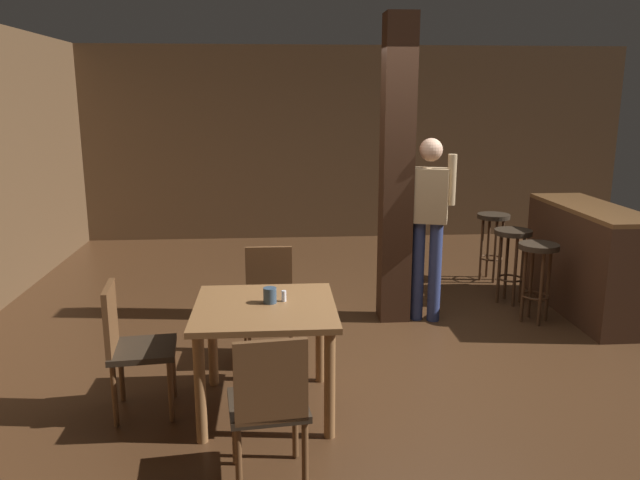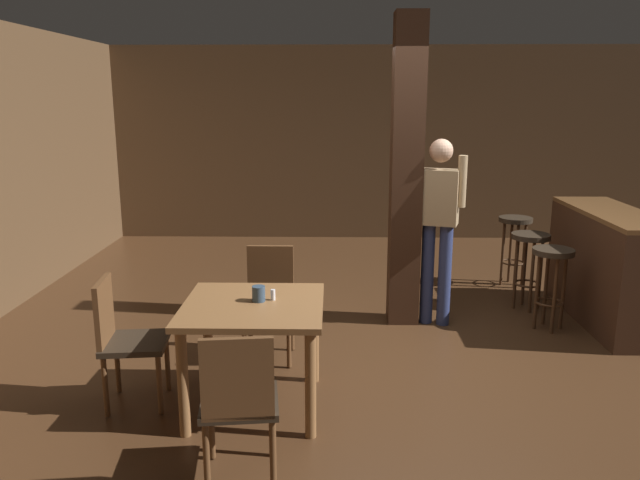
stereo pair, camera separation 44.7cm
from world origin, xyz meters
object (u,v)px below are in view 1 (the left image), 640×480
chair_north (269,298)px  bar_stool_far (493,230)px  salt_shaker (284,296)px  chair_south (269,402)px  chair_west (131,342)px  bar_stool_near (538,263)px  standing_person (428,217)px  napkin_cup (270,295)px  bar_stool_mid (512,248)px  bar_counter (580,259)px  dining_table (265,323)px

chair_north → bar_stool_far: (2.54, 2.01, 0.08)m
salt_shaker → chair_south: bearing=-95.9°
chair_west → bar_stool_near: size_ratio=1.18×
chair_west → standing_person: standing_person is taller
chair_north → napkin_cup: bearing=-88.9°
chair_south → napkin_cup: (0.00, 0.93, 0.29)m
bar_stool_far → chair_north: bearing=-141.6°
napkin_cup → bar_stool_mid: bearing=39.7°
napkin_cup → bar_counter: (3.00, 1.71, -0.26)m
chair_north → salt_shaker: chair_north is taller
chair_north → bar_stool_near: chair_north is taller
chair_north → bar_stool_mid: 2.74m
chair_north → bar_counter: (3.02, 0.89, 0.03)m
standing_person → chair_north: bearing=-152.4°
chair_north → standing_person: (1.47, 0.77, 0.50)m
chair_south → salt_shaker: bearing=84.1°
chair_west → bar_stool_mid: size_ratio=1.16×
bar_stool_near → standing_person: bearing=172.9°
napkin_cup → bar_counter: bar_counter is taller
chair_west → napkin_cup: size_ratio=8.49×
chair_west → chair_north: bearing=43.7°
napkin_cup → standing_person: 2.17m
chair_south → bar_stool_near: (2.48, 2.39, 0.07)m
chair_west → salt_shaker: size_ratio=12.03×
dining_table → chair_west: 0.89m
dining_table → bar_stool_mid: bearing=39.9°
dining_table → bar_stool_near: 2.93m
dining_table → napkin_cup: 0.19m
bar_stool_near → bar_stool_far: size_ratio=0.97×
chair_south → salt_shaker: (0.10, 0.95, 0.27)m
bar_stool_far → bar_counter: bearing=-67.1°
chair_north → dining_table: bearing=-91.2°
chair_west → bar_counter: bar_counter is taller
dining_table → salt_shaker: salt_shaker is taller
dining_table → bar_stool_near: bearing=31.1°
standing_person → bar_stool_near: size_ratio=2.27×
bar_stool_near → bar_stool_far: (0.05, 1.37, 0.02)m
chair_north → salt_shaker: (0.11, -0.80, 0.27)m
standing_person → bar_counter: 1.62m
bar_stool_near → chair_north: bearing=-165.5°
chair_south → bar_stool_near: bearing=44.0°
salt_shaker → bar_stool_mid: 3.09m
chair_south → bar_stool_far: chair_south is taller
chair_south → bar_counter: bar_counter is taller
chair_south → bar_stool_mid: size_ratio=1.16×
bar_stool_far → chair_south: bearing=-123.9°
napkin_cup → bar_stool_far: (2.53, 2.84, -0.21)m
bar_counter → chair_west: bearing=-155.9°
standing_person → bar_stool_mid: size_ratio=2.23×
chair_south → bar_stool_near: chair_south is taller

